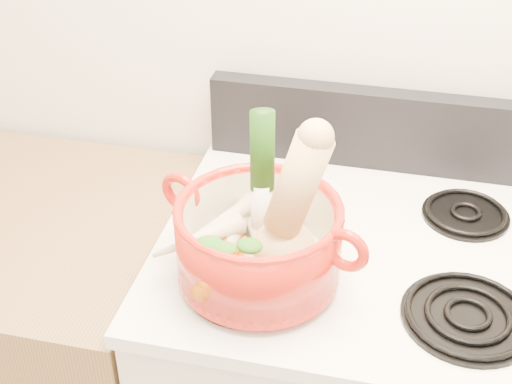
# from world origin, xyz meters

# --- Properties ---
(wall_back) EXTENTS (3.50, 0.02, 2.60)m
(wall_back) POSITION_xyz_m (0.00, 1.75, 1.30)
(wall_back) COLOR silver
(wall_back) RESTS_ON floor
(cooktop) EXTENTS (0.78, 0.67, 0.03)m
(cooktop) POSITION_xyz_m (0.00, 1.40, 0.93)
(cooktop) COLOR white
(cooktop) RESTS_ON stove_body
(control_backsplash) EXTENTS (0.76, 0.05, 0.18)m
(control_backsplash) POSITION_xyz_m (0.00, 1.70, 1.04)
(control_backsplash) COLOR black
(control_backsplash) RESTS_ON cooktop
(burner_front_left) EXTENTS (0.22, 0.22, 0.02)m
(burner_front_left) POSITION_xyz_m (-0.19, 1.24, 0.96)
(burner_front_left) COLOR black
(burner_front_left) RESTS_ON cooktop
(burner_front_right) EXTENTS (0.22, 0.22, 0.02)m
(burner_front_right) POSITION_xyz_m (0.19, 1.24, 0.96)
(burner_front_right) COLOR black
(burner_front_right) RESTS_ON cooktop
(burner_back_left) EXTENTS (0.17, 0.17, 0.02)m
(burner_back_left) POSITION_xyz_m (-0.19, 1.54, 0.96)
(burner_back_left) COLOR black
(burner_back_left) RESTS_ON cooktop
(burner_back_right) EXTENTS (0.17, 0.17, 0.02)m
(burner_back_right) POSITION_xyz_m (0.19, 1.54, 0.96)
(burner_back_right) COLOR black
(burner_back_right) RESTS_ON cooktop
(dutch_oven) EXTENTS (0.36, 0.36, 0.14)m
(dutch_oven) POSITION_xyz_m (-0.17, 1.26, 1.04)
(dutch_oven) COLOR #B01A0F
(dutch_oven) RESTS_ON burner_front_left
(pot_handle_left) EXTENTS (0.08, 0.04, 0.08)m
(pot_handle_left) POSITION_xyz_m (-0.33, 1.30, 1.09)
(pot_handle_left) COLOR #B01A0F
(pot_handle_left) RESTS_ON dutch_oven
(pot_handle_right) EXTENTS (0.08, 0.04, 0.08)m
(pot_handle_right) POSITION_xyz_m (-0.02, 1.21, 1.09)
(pot_handle_right) COLOR #B01A0F
(pot_handle_right) RESTS_ON dutch_oven
(squash) EXTENTS (0.20, 0.14, 0.29)m
(squash) POSITION_xyz_m (-0.13, 1.24, 1.13)
(squash) COLOR tan
(squash) RESTS_ON dutch_oven
(leek) EXTENTS (0.06, 0.06, 0.27)m
(leek) POSITION_xyz_m (-0.18, 1.31, 1.13)
(leek) COLOR silver
(leek) RESTS_ON dutch_oven
(ginger) EXTENTS (0.08, 0.06, 0.04)m
(ginger) POSITION_xyz_m (-0.16, 1.35, 1.02)
(ginger) COLOR tan
(ginger) RESTS_ON dutch_oven
(parsnip_0) EXTENTS (0.14, 0.24, 0.07)m
(parsnip_0) POSITION_xyz_m (-0.24, 1.28, 1.02)
(parsnip_0) COLOR beige
(parsnip_0) RESTS_ON dutch_oven
(parsnip_1) EXTENTS (0.06, 0.23, 0.07)m
(parsnip_1) POSITION_xyz_m (-0.22, 1.29, 1.03)
(parsnip_1) COLOR beige
(parsnip_1) RESTS_ON dutch_oven
(parsnip_2) EXTENTS (0.10, 0.17, 0.05)m
(parsnip_2) POSITION_xyz_m (-0.19, 1.31, 1.03)
(parsnip_2) COLOR beige
(parsnip_2) RESTS_ON dutch_oven
(parsnip_3) EXTENTS (0.16, 0.13, 0.05)m
(parsnip_3) POSITION_xyz_m (-0.28, 1.25, 1.04)
(parsnip_3) COLOR #F0E8C3
(parsnip_3) RESTS_ON dutch_oven
(parsnip_4) EXTENTS (0.15, 0.18, 0.06)m
(parsnip_4) POSITION_xyz_m (-0.25, 1.29, 1.05)
(parsnip_4) COLOR beige
(parsnip_4) RESTS_ON dutch_oven
(carrot_0) EXTENTS (0.04, 0.15, 0.04)m
(carrot_0) POSITION_xyz_m (-0.20, 1.21, 1.01)
(carrot_0) COLOR #D45A0A
(carrot_0) RESTS_ON dutch_oven
(carrot_1) EXTENTS (0.04, 0.16, 0.05)m
(carrot_1) POSITION_xyz_m (-0.24, 1.20, 1.02)
(carrot_1) COLOR #C55A09
(carrot_1) RESTS_ON dutch_oven
(carrot_2) EXTENTS (0.05, 0.17, 0.05)m
(carrot_2) POSITION_xyz_m (-0.16, 1.24, 1.03)
(carrot_2) COLOR #C13609
(carrot_2) RESTS_ON dutch_oven
(carrot_3) EXTENTS (0.06, 0.15, 0.04)m
(carrot_3) POSITION_xyz_m (-0.22, 1.19, 1.03)
(carrot_3) COLOR #D35D0A
(carrot_3) RESTS_ON dutch_oven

